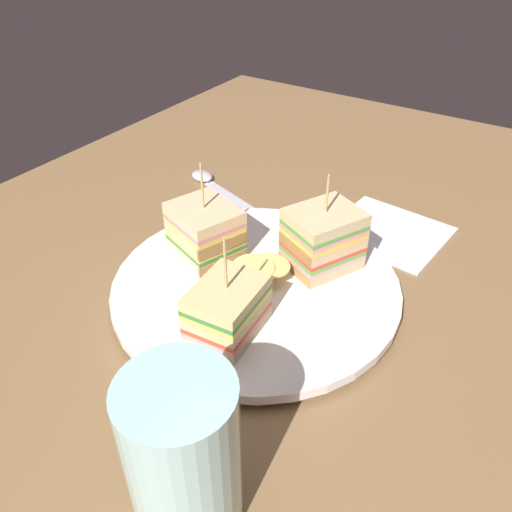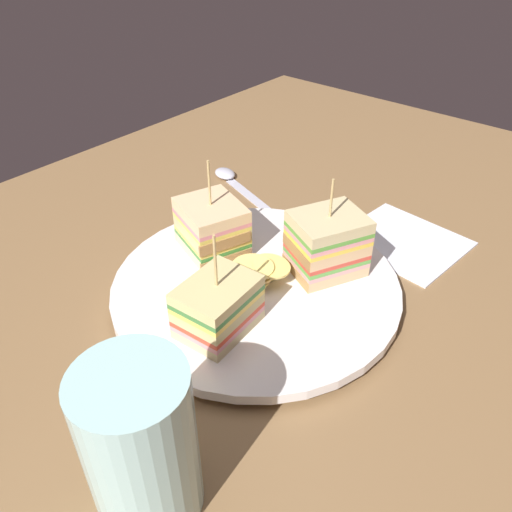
{
  "view_description": "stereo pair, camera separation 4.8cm",
  "coord_description": "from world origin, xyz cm",
  "px_view_note": "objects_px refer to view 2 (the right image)",
  "views": [
    {
      "loc": [
        -32.41,
        -21.02,
        32.79
      ],
      "look_at": [
        0.0,
        0.0,
        4.74
      ],
      "focal_mm": 36.16,
      "sensor_mm": 36.0,
      "label": 1
    },
    {
      "loc": [
        -29.58,
        -24.85,
        32.79
      ],
      "look_at": [
        0.0,
        0.0,
        4.74
      ],
      "focal_mm": 36.16,
      "sensor_mm": 36.0,
      "label": 2
    }
  ],
  "objects_px": {
    "plate": "(256,287)",
    "sandwich_wedge_2": "(212,227)",
    "sandwich_wedge_1": "(327,244)",
    "chip_pile": "(258,270)",
    "napkin": "(403,240)",
    "spoon": "(233,180)",
    "drinking_glass": "(143,454)",
    "sandwich_wedge_0": "(218,306)"
  },
  "relations": [
    {
      "from": "sandwich_wedge_0",
      "to": "chip_pile",
      "type": "bearing_deg",
      "value": 7.61
    },
    {
      "from": "napkin",
      "to": "sandwich_wedge_2",
      "type": "bearing_deg",
      "value": 140.24
    },
    {
      "from": "sandwich_wedge_0",
      "to": "spoon",
      "type": "distance_m",
      "value": 0.3
    },
    {
      "from": "sandwich_wedge_2",
      "to": "plate",
      "type": "bearing_deg",
      "value": 9.31
    },
    {
      "from": "spoon",
      "to": "sandwich_wedge_1",
      "type": "bearing_deg",
      "value": 172.83
    },
    {
      "from": "sandwich_wedge_1",
      "to": "spoon",
      "type": "height_order",
      "value": "sandwich_wedge_1"
    },
    {
      "from": "plate",
      "to": "sandwich_wedge_1",
      "type": "distance_m",
      "value": 0.08
    },
    {
      "from": "napkin",
      "to": "sandwich_wedge_1",
      "type": "bearing_deg",
      "value": 166.66
    },
    {
      "from": "sandwich_wedge_1",
      "to": "chip_pile",
      "type": "height_order",
      "value": "sandwich_wedge_1"
    },
    {
      "from": "sandwich_wedge_1",
      "to": "spoon",
      "type": "bearing_deg",
      "value": -89.03
    },
    {
      "from": "spoon",
      "to": "napkin",
      "type": "bearing_deg",
      "value": -157.67
    },
    {
      "from": "drinking_glass",
      "to": "spoon",
      "type": "bearing_deg",
      "value": 35.28
    },
    {
      "from": "chip_pile",
      "to": "napkin",
      "type": "distance_m",
      "value": 0.19
    },
    {
      "from": "plate",
      "to": "sandwich_wedge_2",
      "type": "bearing_deg",
      "value": 79.49
    },
    {
      "from": "sandwich_wedge_1",
      "to": "spoon",
      "type": "relative_size",
      "value": 0.68
    },
    {
      "from": "sandwich_wedge_2",
      "to": "sandwich_wedge_1",
      "type": "bearing_deg",
      "value": 42.6
    },
    {
      "from": "sandwich_wedge_0",
      "to": "spoon",
      "type": "bearing_deg",
      "value": 35.21
    },
    {
      "from": "plate",
      "to": "sandwich_wedge_2",
      "type": "distance_m",
      "value": 0.08
    },
    {
      "from": "sandwich_wedge_0",
      "to": "sandwich_wedge_1",
      "type": "height_order",
      "value": "sandwich_wedge_1"
    },
    {
      "from": "sandwich_wedge_2",
      "to": "chip_pile",
      "type": "relative_size",
      "value": 1.37
    },
    {
      "from": "sandwich_wedge_1",
      "to": "chip_pile",
      "type": "distance_m",
      "value": 0.07
    },
    {
      "from": "sandwich_wedge_1",
      "to": "sandwich_wedge_2",
      "type": "distance_m",
      "value": 0.12
    },
    {
      "from": "chip_pile",
      "to": "drinking_glass",
      "type": "xyz_separation_m",
      "value": [
        -0.2,
        -0.08,
        0.02
      ]
    },
    {
      "from": "chip_pile",
      "to": "plate",
      "type": "bearing_deg",
      "value": 154.44
    },
    {
      "from": "sandwich_wedge_0",
      "to": "napkin",
      "type": "relative_size",
      "value": 0.78
    },
    {
      "from": "plate",
      "to": "sandwich_wedge_2",
      "type": "xyz_separation_m",
      "value": [
        0.01,
        0.07,
        0.03
      ]
    },
    {
      "from": "plate",
      "to": "sandwich_wedge_1",
      "type": "height_order",
      "value": "sandwich_wedge_1"
    },
    {
      "from": "sandwich_wedge_2",
      "to": "drinking_glass",
      "type": "xyz_separation_m",
      "value": [
        -0.21,
        -0.15,
        0.01
      ]
    },
    {
      "from": "sandwich_wedge_1",
      "to": "napkin",
      "type": "bearing_deg",
      "value": -167.28
    },
    {
      "from": "sandwich_wedge_2",
      "to": "napkin",
      "type": "height_order",
      "value": "sandwich_wedge_2"
    },
    {
      "from": "chip_pile",
      "to": "sandwich_wedge_2",
      "type": "bearing_deg",
      "value": 80.96
    },
    {
      "from": "plate",
      "to": "sandwich_wedge_0",
      "type": "height_order",
      "value": "sandwich_wedge_0"
    },
    {
      "from": "sandwich_wedge_1",
      "to": "drinking_glass",
      "type": "height_order",
      "value": "same"
    },
    {
      "from": "sandwich_wedge_1",
      "to": "spoon",
      "type": "xyz_separation_m",
      "value": [
        0.1,
        0.21,
        -0.04
      ]
    },
    {
      "from": "sandwich_wedge_0",
      "to": "drinking_glass",
      "type": "xyz_separation_m",
      "value": [
        -0.13,
        -0.06,
        0.01
      ]
    },
    {
      "from": "plate",
      "to": "chip_pile",
      "type": "relative_size",
      "value": 3.76
    },
    {
      "from": "sandwich_wedge_0",
      "to": "sandwich_wedge_1",
      "type": "bearing_deg",
      "value": -15.13
    },
    {
      "from": "sandwich_wedge_1",
      "to": "sandwich_wedge_2",
      "type": "height_order",
      "value": "sandwich_wedge_2"
    },
    {
      "from": "chip_pile",
      "to": "drinking_glass",
      "type": "relative_size",
      "value": 0.63
    },
    {
      "from": "napkin",
      "to": "spoon",
      "type": "bearing_deg",
      "value": 94.42
    },
    {
      "from": "chip_pile",
      "to": "spoon",
      "type": "distance_m",
      "value": 0.24
    },
    {
      "from": "napkin",
      "to": "plate",
      "type": "bearing_deg",
      "value": 159.13
    }
  ]
}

